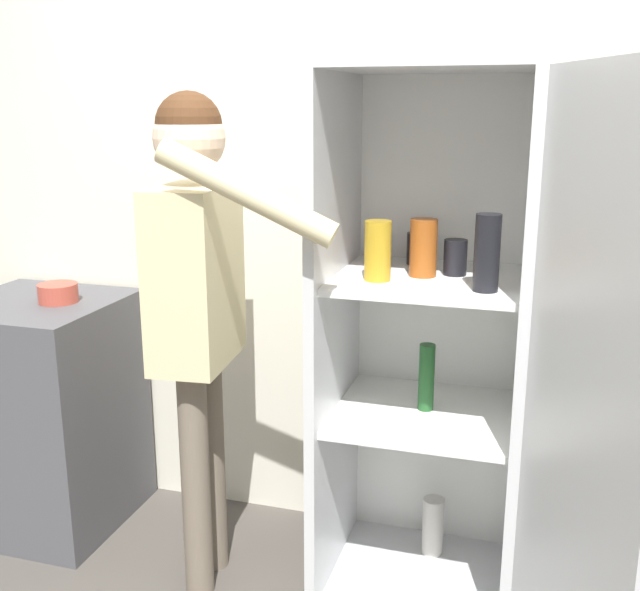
% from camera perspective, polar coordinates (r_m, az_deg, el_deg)
% --- Properties ---
extents(wall_back, '(7.00, 0.06, 2.55)m').
position_cam_1_polar(wall_back, '(2.85, 4.41, 5.96)').
color(wall_back, silver).
rests_on(wall_back, ground_plane).
extents(refrigerator, '(0.95, 1.25, 1.82)m').
position_cam_1_polar(refrigerator, '(2.44, 10.40, -4.42)').
color(refrigerator, silver).
rests_on(refrigerator, ground_plane).
extents(person, '(0.67, 0.52, 1.73)m').
position_cam_1_polar(person, '(2.51, -9.29, 1.24)').
color(person, '#726656').
rests_on(person, ground_plane).
extents(counter, '(0.62, 0.62, 0.94)m').
position_cam_1_polar(counter, '(3.29, -20.20, -8.34)').
color(counter, '#4C4C51').
rests_on(counter, ground_plane).
extents(bowl, '(0.15, 0.15, 0.07)m').
position_cam_1_polar(bowl, '(3.09, -19.33, 0.18)').
color(bowl, '#B24738').
rests_on(bowl, counter).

